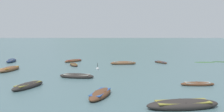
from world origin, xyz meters
The scene contains 17 objects.
ground_plane centered at (0.00, 1500.00, 0.00)m, with size 6000.00×6000.00×0.00m, color slate.
mountain_1 centered at (-377.27, 1913.73, 132.65)m, with size 1131.40×1131.40×265.30m, color slate.
mountain_2 centered at (167.44, 2154.26, 303.47)m, with size 1870.45×1870.45×606.94m, color #56665B.
rowboat_0 centered at (-14.23, 22.90, 0.22)m, with size 1.85×4.26×0.70m.
rowboat_3 centered at (-18.00, 32.89, 0.22)m, with size 1.79×4.17×0.72m.
rowboat_4 centered at (2.26, 7.46, 0.21)m, with size 4.63×1.69×0.66m.
rowboat_5 centered at (-8.82, 13.33, 0.18)m, with size 2.37×3.62×0.58m.
rowboat_6 centered at (5.89, 13.43, 0.13)m, with size 3.05×0.97×0.41m.
rowboat_7 centered at (-5.21, 17.66, 0.19)m, with size 3.92×2.08×0.59m.
rowboat_8 centered at (7.21, 30.00, 0.14)m, with size 1.93×3.19×0.44m.
rowboat_10 centered at (-7.37, 32.55, 0.17)m, with size 3.29×3.59×0.56m.
rowboat_11 centered at (0.87, 28.61, 0.20)m, with size 4.13×1.38×0.65m.
rowboat_12 centered at (-6.71, 27.53, 0.15)m, with size 1.90×3.41×0.48m.
rowboat_13 centered at (-2.72, 10.28, 0.18)m, with size 2.24×3.66×0.56m.
mooring_buoy centered at (-3.10, 23.50, 0.09)m, with size 0.40×0.40×0.93m.
weed_patch_1 centered at (14.95, 30.63, 0.00)m, with size 3.50×1.10×0.14m, color #38662D.
weed_patch_2 centered at (18.30, 30.83, 0.00)m, with size 3.51×1.23×0.14m, color #2D5628.
Camera 1 is at (-2.70, -5.13, 4.28)m, focal length 34.92 mm.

